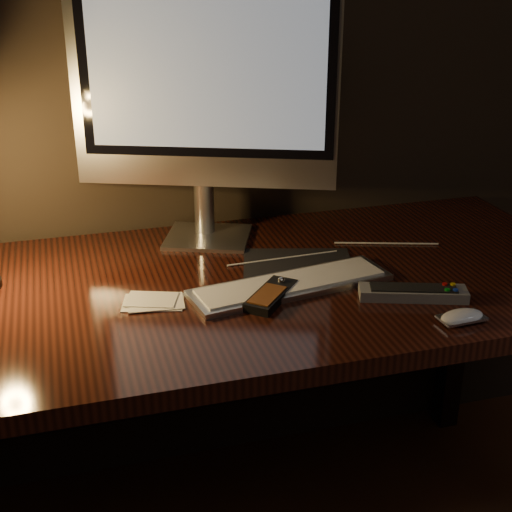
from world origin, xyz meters
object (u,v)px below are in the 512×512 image
object	(u,v)px
keyboard	(291,284)
media_remote	(271,295)
monitor	(204,83)
mouse	(462,318)
desk	(240,318)
tv_remote	(413,293)

from	to	relation	value
keyboard	media_remote	world-z (taller)	media_remote
monitor	media_remote	world-z (taller)	monitor
monitor	mouse	bearing A→B (deg)	-34.28
desk	keyboard	world-z (taller)	keyboard
desk	keyboard	distance (m)	0.21
keyboard	desk	bearing A→B (deg)	111.22
tv_remote	desk	bearing A→B (deg)	159.58
mouse	media_remote	xyz separation A→B (m)	(-0.32, 0.19, 0.00)
monitor	tv_remote	size ratio (longest dim) A/B	2.88
keyboard	tv_remote	world-z (taller)	tv_remote
mouse	media_remote	distance (m)	0.38
keyboard	media_remote	distance (m)	0.07
mouse	keyboard	bearing A→B (deg)	134.43
keyboard	tv_remote	bearing A→B (deg)	-36.39
mouse	monitor	bearing A→B (deg)	120.14
desk	media_remote	size ratio (longest dim) A/B	10.52
keyboard	media_remote	xyz separation A→B (m)	(-0.06, -0.04, 0.00)
desk	media_remote	distance (m)	0.23
monitor	keyboard	distance (m)	0.50
tv_remote	mouse	bearing A→B (deg)	-52.37
media_remote	desk	bearing A→B (deg)	47.96
mouse	media_remote	size ratio (longest dim) A/B	0.59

